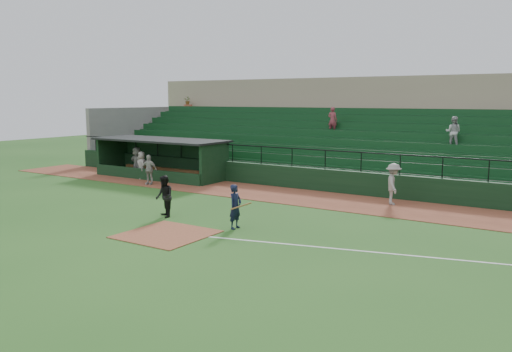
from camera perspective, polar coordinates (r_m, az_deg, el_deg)
The scene contains 12 objects.
ground at distance 19.93m, azimuth -7.85°, elevation -5.78°, with size 90.00×90.00×0.00m, color #24521A.
warning_track at distance 26.36m, azimuth 3.54°, elevation -2.17°, with size 40.00×4.00×0.03m, color brown.
home_plate_dirt at distance 19.21m, azimuth -9.81°, elevation -6.33°, with size 3.00×3.00×0.03m, color brown.
foul_line at distance 17.19m, azimuth 15.92°, elevation -8.35°, with size 18.00×0.09×0.01m, color white.
stadium_structure at distance 33.64m, azimuth 10.66°, elevation 3.96°, with size 38.00×13.08×6.40m.
dugout at distance 33.14m, azimuth -9.95°, elevation 2.22°, with size 8.90×3.20×2.42m.
batter_at_plate at distance 19.63m, azimuth -2.28°, elevation -3.39°, with size 1.00×0.68×1.69m.
umpire at distance 21.82m, azimuth -10.06°, elevation -2.24°, with size 0.85×0.66×1.75m, color black.
runner at distance 24.72m, azimuth 14.87°, elevation -0.85°, with size 1.24×0.71×1.92m, color gray.
dugout_player_a at distance 30.15m, azimuth -11.71°, elevation 0.70°, with size 1.00×0.42×1.71m, color #AAA69F.
dugout_player_b at distance 32.37m, azimuth -12.47°, elevation 1.17°, with size 0.82×0.53×1.68m, color #A7A19C.
dugout_player_c at distance 33.40m, azimuth -12.95°, elevation 1.54°, with size 1.73×0.55×1.86m, color #A29D97.
Camera 1 is at (12.64, -14.61, 4.90)m, focal length 36.34 mm.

